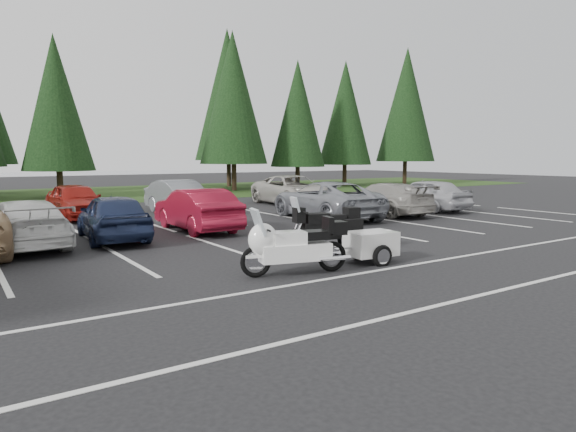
# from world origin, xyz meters

# --- Properties ---
(ground) EXTENTS (120.00, 120.00, 0.00)m
(ground) POSITION_xyz_m (0.00, 0.00, 0.00)
(ground) COLOR black
(ground) RESTS_ON ground
(grass_strip) EXTENTS (80.00, 16.00, 0.01)m
(grass_strip) POSITION_xyz_m (0.00, 24.00, 0.01)
(grass_strip) COLOR #193410
(grass_strip) RESTS_ON ground
(lake_water) EXTENTS (70.00, 50.00, 0.02)m
(lake_water) POSITION_xyz_m (4.00, 55.00, 0.00)
(lake_water) COLOR slate
(lake_water) RESTS_ON ground
(stall_markings) EXTENTS (32.00, 16.00, 0.01)m
(stall_markings) POSITION_xyz_m (0.00, 2.00, 0.00)
(stall_markings) COLOR silver
(stall_markings) RESTS_ON ground
(conifer_5) EXTENTS (4.14, 4.14, 9.63)m
(conifer_5) POSITION_xyz_m (0.00, 21.60, 5.63)
(conifer_5) COLOR #332316
(conifer_5) RESTS_ON ground
(conifer_6) EXTENTS (4.93, 4.93, 11.48)m
(conifer_6) POSITION_xyz_m (12.00, 22.10, 6.71)
(conifer_6) COLOR #332316
(conifer_6) RESTS_ON ground
(conifer_7) EXTENTS (4.27, 4.27, 9.94)m
(conifer_7) POSITION_xyz_m (17.50, 21.80, 5.81)
(conifer_7) COLOR #332316
(conifer_7) RESTS_ON ground
(conifer_8) EXTENTS (4.53, 4.53, 10.56)m
(conifer_8) POSITION_xyz_m (23.00, 22.60, 6.17)
(conifer_8) COLOR #332316
(conifer_8) RESTS_ON ground
(conifer_9) EXTENTS (5.19, 5.19, 12.10)m
(conifer_9) POSITION_xyz_m (29.00, 21.30, 7.07)
(conifer_9) COLOR #332316
(conifer_9) RESTS_ON ground
(conifer_back_c) EXTENTS (5.50, 5.50, 12.81)m
(conifer_back_c) POSITION_xyz_m (14.00, 26.80, 7.49)
(conifer_back_c) COLOR #332316
(conifer_back_c) RESTS_ON ground
(car_near_3) EXTENTS (2.10, 4.65, 1.32)m
(car_near_3) POSITION_xyz_m (-4.02, 3.97, 0.66)
(car_near_3) COLOR silver
(car_near_3) RESTS_ON ground
(car_near_4) EXTENTS (2.01, 4.27, 1.41)m
(car_near_4) POSITION_xyz_m (-1.65, 3.93, 0.71)
(car_near_4) COLOR #1B2544
(car_near_4) RESTS_ON ground
(car_near_5) EXTENTS (1.54, 4.33, 1.42)m
(car_near_5) POSITION_xyz_m (1.24, 4.42, 0.71)
(car_near_5) COLOR maroon
(car_near_5) RESTS_ON ground
(car_near_6) EXTENTS (2.91, 5.58, 1.50)m
(car_near_6) POSITION_xyz_m (6.91, 4.66, 0.75)
(car_near_6) COLOR gray
(car_near_6) RESTS_ON ground
(car_near_7) EXTENTS (2.05, 4.78, 1.37)m
(car_near_7) POSITION_xyz_m (9.86, 4.38, 0.69)
(car_near_7) COLOR #9E9990
(car_near_7) RESTS_ON ground
(car_near_8) EXTENTS (1.77, 4.33, 1.47)m
(car_near_8) POSITION_xyz_m (12.75, 4.61, 0.74)
(car_near_8) COLOR #B5B6BA
(car_near_8) RESTS_ON ground
(car_far_2) EXTENTS (1.89, 4.29, 1.44)m
(car_far_2) POSITION_xyz_m (-1.45, 10.13, 0.72)
(car_far_2) COLOR maroon
(car_far_2) RESTS_ON ground
(car_far_3) EXTENTS (1.87, 4.52, 1.45)m
(car_far_3) POSITION_xyz_m (2.80, 9.71, 0.73)
(car_far_3) COLOR slate
(car_far_3) RESTS_ON ground
(car_far_4) EXTENTS (2.96, 5.67, 1.53)m
(car_far_4) POSITION_xyz_m (9.12, 10.20, 0.76)
(car_far_4) COLOR #BAB4AA
(car_far_4) RESTS_ON ground
(touring_motorcycle) EXTENTS (2.74, 1.44, 1.45)m
(touring_motorcycle) POSITION_xyz_m (0.30, -2.77, 0.73)
(touring_motorcycle) COLOR white
(touring_motorcycle) RESTS_ON ground
(cargo_trailer) EXTENTS (1.71, 1.07, 0.75)m
(cargo_trailer) POSITION_xyz_m (2.48, -2.76, 0.38)
(cargo_trailer) COLOR silver
(cargo_trailer) RESTS_ON ground
(adventure_motorcycle) EXTENTS (2.62, 1.32, 1.52)m
(adventure_motorcycle) POSITION_xyz_m (2.20, -1.25, 0.76)
(adventure_motorcycle) COLOR black
(adventure_motorcycle) RESTS_ON ground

